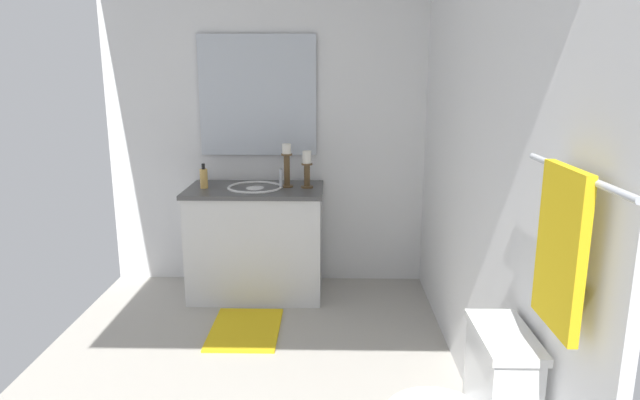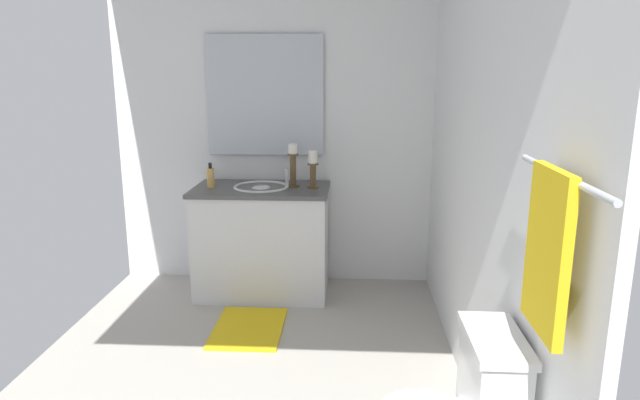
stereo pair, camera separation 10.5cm
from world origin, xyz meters
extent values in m
cube|color=#B2ADA3|center=(0.00, 0.00, -0.01)|extent=(2.97, 2.45, 0.02)
cube|color=white|center=(0.00, 1.23, 1.23)|extent=(2.97, 0.04, 2.45)
cube|color=white|center=(-1.48, 0.00, 1.23)|extent=(0.04, 2.45, 2.45)
cube|color=silver|center=(-1.16, -0.06, 0.39)|extent=(0.55, 0.96, 0.78)
cube|color=#4C4C4C|center=(-1.16, -0.06, 0.80)|extent=(0.58, 0.99, 0.03)
sphere|color=black|center=(-1.26, -0.55, 0.43)|extent=(0.02, 0.02, 0.02)
sphere|color=black|center=(-1.06, -0.55, 0.43)|extent=(0.02, 0.02, 0.02)
ellipsoid|color=white|center=(-1.16, -0.06, 0.76)|extent=(0.38, 0.30, 0.11)
torus|color=white|center=(-1.16, -0.06, 0.82)|extent=(0.40, 0.40, 0.02)
cylinder|color=silver|center=(-1.16, 0.13, 0.88)|extent=(0.02, 0.02, 0.14)
cube|color=silver|center=(-1.44, -0.06, 1.46)|extent=(0.02, 0.88, 0.89)
cylinder|color=brown|center=(-1.18, 0.32, 0.82)|extent=(0.09, 0.09, 0.01)
cylinder|color=brown|center=(-1.18, 0.32, 0.90)|extent=(0.04, 0.04, 0.17)
cylinder|color=brown|center=(-1.18, 0.32, 0.99)|extent=(0.08, 0.08, 0.01)
cylinder|color=white|center=(-1.18, 0.32, 1.04)|extent=(0.06, 0.06, 0.09)
cylinder|color=brown|center=(-1.20, 0.17, 0.82)|extent=(0.09, 0.09, 0.01)
cylinder|color=brown|center=(-1.20, 0.17, 0.93)|extent=(0.04, 0.04, 0.23)
cylinder|color=brown|center=(-1.20, 0.17, 1.05)|extent=(0.08, 0.08, 0.01)
cylinder|color=white|center=(-1.20, 0.17, 1.09)|extent=(0.06, 0.06, 0.07)
cylinder|color=#E5B259|center=(-1.14, -0.43, 0.88)|extent=(0.06, 0.06, 0.14)
cylinder|color=black|center=(-1.14, -0.43, 0.97)|extent=(0.02, 0.02, 0.04)
cube|color=white|center=(0.96, 1.10, 0.56)|extent=(0.36, 0.17, 0.32)
cube|color=white|center=(0.96, 1.10, 0.73)|extent=(0.38, 0.19, 0.03)
cylinder|color=silver|center=(1.21, 1.17, 1.36)|extent=(0.66, 0.02, 0.02)
cube|color=yellow|center=(1.21, 1.15, 1.14)|extent=(0.28, 0.03, 0.48)
cube|color=yellow|center=(-0.53, -0.06, 0.01)|extent=(0.60, 0.44, 0.02)
camera|label=1|loc=(2.73, 0.49, 1.63)|focal=30.84mm
camera|label=2|loc=(2.72, 0.59, 1.63)|focal=30.84mm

